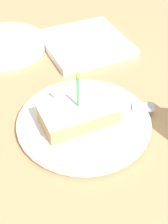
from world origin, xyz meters
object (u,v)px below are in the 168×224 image
object	(u,v)px
side_plate	(4,45)
marble_board	(85,43)
cake_slice	(78,113)
plate	(84,122)
fork	(113,106)

from	to	relation	value
side_plate	marble_board	world-z (taller)	same
cake_slice	side_plate	bearing A→B (deg)	-170.15
plate	fork	xyz separation A→B (m)	(-0.01, 0.07, 0.01)
plate	fork	distance (m)	0.07
side_plate	marble_board	distance (m)	0.21
cake_slice	side_plate	xyz separation A→B (m)	(-0.35, -0.06, -0.03)
fork	plate	bearing A→B (deg)	-83.39
plate	cake_slice	distance (m)	0.03
fork	marble_board	xyz separation A→B (m)	(-0.26, 0.06, -0.01)
cake_slice	fork	distance (m)	0.08
cake_slice	fork	world-z (taller)	cake_slice
marble_board	side_plate	bearing A→B (deg)	-112.24
plate	side_plate	bearing A→B (deg)	-168.36
cake_slice	fork	bearing A→B (deg)	95.14
side_plate	fork	bearing A→B (deg)	22.29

